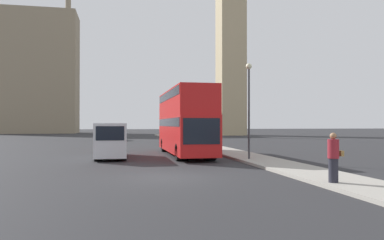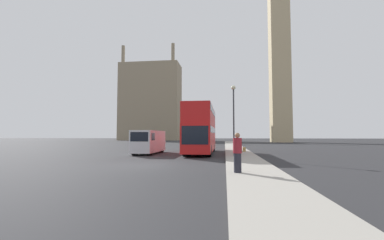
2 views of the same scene
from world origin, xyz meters
name	(u,v)px [view 1 (image 1 of 2)]	position (x,y,z in m)	size (l,w,h in m)	color
ground_plane	(168,177)	(0.00, 0.00, 0.00)	(300.00, 300.00, 0.00)	#28282B
sidewalk_strip	(306,172)	(6.32, 0.00, 0.07)	(2.64, 120.00, 0.15)	#9E998E
building_block_distant	(29,72)	(-23.48, 80.91, 14.79)	(22.68, 10.59, 35.95)	gray
red_double_decker_bus	(185,119)	(2.58, 10.68, 2.57)	(2.48, 11.15, 4.62)	red
white_van	(111,139)	(-2.55, 9.56, 1.24)	(1.95, 6.02, 2.29)	silver
pedestrian	(333,158)	(5.52, -3.46, 1.04)	(0.56, 0.40, 1.79)	#23232D
street_lamp	(249,96)	(5.69, 5.88, 3.94)	(0.36, 0.36, 5.78)	#38383D
parked_sedan	(113,135)	(-2.81, 36.43, 0.71)	(1.76, 4.62, 1.54)	black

